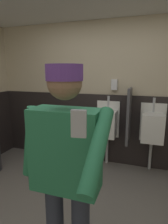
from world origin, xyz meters
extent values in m
cube|color=beige|center=(0.00, 1.76, 1.25)|extent=(4.85, 0.12, 2.50)
cube|color=black|center=(0.00, 1.69, 0.63)|extent=(4.25, 0.03, 1.26)
cube|color=white|center=(0.02, 1.67, 0.83)|extent=(0.40, 0.05, 0.65)
cube|color=white|center=(0.02, 1.50, 0.78)|extent=(0.34, 0.30, 0.45)
cylinder|color=#B7BABF|center=(0.02, 1.66, 1.12)|extent=(0.04, 0.04, 0.24)
cylinder|color=#B7BABF|center=(0.02, 1.63, 0.28)|extent=(0.05, 0.05, 0.55)
cube|color=white|center=(0.77, 1.67, 0.83)|extent=(0.40, 0.05, 0.65)
cube|color=white|center=(0.77, 1.50, 0.78)|extent=(0.34, 0.30, 0.45)
cylinder|color=#B7BABF|center=(0.77, 1.66, 1.12)|extent=(0.04, 0.04, 0.24)
cylinder|color=#B7BABF|center=(0.77, 1.63, 0.28)|extent=(0.05, 0.05, 0.55)
cube|color=#4C4C51|center=(0.40, 1.47, 0.95)|extent=(0.04, 0.40, 0.90)
cube|color=#26724C|center=(0.13, -0.42, 1.09)|extent=(0.50, 0.24, 0.61)
cylinder|color=#26724C|center=(-0.17, -0.42, 1.12)|extent=(0.17, 0.09, 0.56)
cylinder|color=#26724C|center=(0.42, -0.64, 1.24)|extent=(0.09, 0.50, 0.39)
sphere|color=#8C664C|center=(0.13, -0.42, 1.58)|extent=(0.24, 0.24, 0.24)
cylinder|color=#60388C|center=(0.13, -0.42, 1.64)|extent=(0.25, 0.25, 0.11)
cube|color=#A5A8B2|center=(0.41, -0.93, 1.45)|extent=(0.06, 0.03, 0.11)
cube|color=silver|center=(0.11, 1.66, 1.44)|extent=(0.10, 0.07, 0.18)
camera|label=1|loc=(0.66, -1.60, 1.65)|focal=30.58mm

